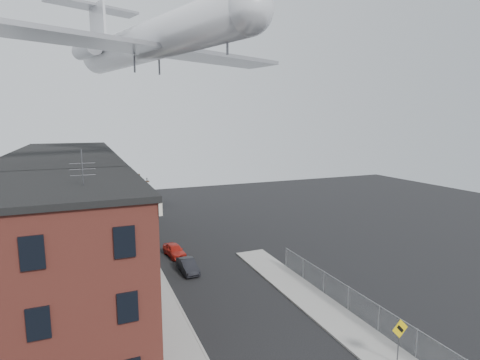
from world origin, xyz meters
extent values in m
cube|color=gray|center=(-5.50, 24.00, 0.06)|extent=(3.00, 62.00, 0.12)
cube|color=gray|center=(5.50, 6.00, 0.06)|extent=(3.00, 26.00, 0.12)
cube|color=gray|center=(-4.05, 24.00, 0.07)|extent=(0.15, 62.00, 0.14)
cube|color=gray|center=(4.05, 6.00, 0.07)|extent=(0.15, 26.00, 0.14)
cube|color=#3D1613|center=(-12.00, 7.00, 5.00)|extent=(10.00, 12.00, 10.00)
cube|color=black|center=(-12.00, 7.00, 10.15)|extent=(10.30, 12.30, 0.30)
cube|color=beige|center=(-6.92, 7.00, 9.70)|extent=(0.16, 12.20, 0.60)
cylinder|color=#515156|center=(-10.00, 5.00, 11.15)|extent=(0.04, 0.04, 2.00)
cube|color=slate|center=(-12.00, 16.50, 5.00)|extent=(10.00, 7.00, 10.00)
cube|color=black|center=(-12.00, 16.50, 10.15)|extent=(10.25, 7.00, 0.30)
cube|color=gray|center=(-6.10, 16.50, 0.55)|extent=(1.80, 6.40, 0.25)
cube|color=beige|center=(-6.10, 16.50, 2.75)|extent=(1.90, 6.50, 0.15)
cube|color=#6B6255|center=(-12.00, 23.50, 5.00)|extent=(10.00, 7.00, 10.00)
cube|color=black|center=(-12.00, 23.50, 10.15)|extent=(10.25, 7.00, 0.30)
cube|color=gray|center=(-6.10, 23.50, 0.55)|extent=(1.80, 6.40, 0.25)
cube|color=beige|center=(-6.10, 23.50, 2.75)|extent=(1.90, 6.50, 0.15)
cube|color=slate|center=(-12.00, 30.50, 5.00)|extent=(10.00, 7.00, 10.00)
cube|color=black|center=(-12.00, 30.50, 10.15)|extent=(10.25, 7.00, 0.30)
cube|color=gray|center=(-6.10, 30.50, 0.55)|extent=(1.80, 6.40, 0.25)
cube|color=beige|center=(-6.10, 30.50, 2.75)|extent=(1.90, 6.50, 0.15)
cube|color=#6B6255|center=(-12.00, 37.50, 5.00)|extent=(10.00, 7.00, 10.00)
cube|color=black|center=(-12.00, 37.50, 10.15)|extent=(10.25, 7.00, 0.30)
cube|color=gray|center=(-6.10, 37.50, 0.55)|extent=(1.80, 6.40, 0.25)
cube|color=beige|center=(-6.10, 37.50, 2.75)|extent=(1.90, 6.50, 0.15)
cube|color=slate|center=(-12.00, 44.50, 5.00)|extent=(10.00, 7.00, 10.00)
cube|color=black|center=(-12.00, 44.50, 10.15)|extent=(10.25, 7.00, 0.30)
cube|color=gray|center=(-6.10, 44.50, 0.55)|extent=(1.80, 6.40, 0.25)
cube|color=beige|center=(-6.10, 44.50, 2.75)|extent=(1.90, 6.50, 0.15)
cylinder|color=gray|center=(7.00, -1.00, 0.95)|extent=(0.06, 0.06, 1.90)
cylinder|color=gray|center=(7.00, 2.00, 0.95)|extent=(0.06, 0.06, 1.90)
cylinder|color=gray|center=(7.00, 5.00, 0.95)|extent=(0.06, 0.06, 1.90)
cylinder|color=gray|center=(7.00, 8.00, 0.95)|extent=(0.06, 0.06, 1.90)
cylinder|color=gray|center=(7.00, 11.00, 0.95)|extent=(0.06, 0.06, 1.90)
cylinder|color=gray|center=(7.00, 14.00, 0.95)|extent=(0.06, 0.06, 1.90)
cube|color=gray|center=(7.00, 5.00, 1.85)|extent=(0.04, 18.00, 0.04)
cube|color=gray|center=(7.00, 5.00, 0.95)|extent=(0.02, 18.00, 1.80)
cylinder|color=#515156|center=(5.60, -1.00, 1.30)|extent=(0.07, 0.07, 2.60)
cube|color=#E2BC0B|center=(5.60, -1.04, 2.25)|extent=(1.10, 0.03, 1.10)
cube|color=black|center=(5.60, -1.06, 2.25)|extent=(0.52, 0.02, 0.52)
cylinder|color=black|center=(-5.60, 18.00, 4.50)|extent=(0.26, 0.26, 9.00)
cube|color=black|center=(-5.60, 18.00, 8.30)|extent=(1.80, 0.12, 0.12)
cylinder|color=black|center=(-6.30, 18.00, 8.50)|extent=(0.08, 0.08, 0.25)
cylinder|color=black|center=(-4.90, 18.00, 8.50)|extent=(0.08, 0.08, 0.25)
cylinder|color=black|center=(-5.40, 28.00, 1.20)|extent=(0.24, 0.24, 2.40)
sphere|color=#154612|center=(-5.40, 28.00, 3.60)|extent=(3.20, 3.20, 3.20)
sphere|color=#154612|center=(-4.90, 27.70, 3.04)|extent=(2.24, 2.24, 2.24)
imported|color=#B12016|center=(-2.00, 20.88, 0.63)|extent=(1.99, 3.89, 1.27)
imported|color=black|center=(-1.80, 16.38, 0.60)|extent=(1.39, 3.67, 1.20)
imported|color=gray|center=(-2.16, 35.52, 0.62)|extent=(1.98, 4.36, 1.24)
cylinder|color=silver|center=(-3.49, 21.14, 20.87)|extent=(11.77, 25.70, 3.47)
sphere|color=silver|center=(0.76, 8.85, 20.87)|extent=(3.47, 3.47, 3.47)
cone|color=silver|center=(-7.74, 33.42, 20.87)|extent=(4.34, 4.20, 3.47)
cube|color=#939399|center=(-2.95, 19.60, 19.79)|extent=(26.05, 12.80, 0.38)
cylinder|color=#939399|center=(-8.95, 28.99, 21.09)|extent=(3.05, 4.66, 1.73)
cylinder|color=#939399|center=(-4.04, 30.69, 21.09)|extent=(3.05, 4.66, 1.73)
cube|color=silver|center=(-7.56, 32.91, 23.90)|extent=(1.60, 3.98, 6.07)
cube|color=#939399|center=(-7.91, 33.93, 26.72)|extent=(10.64, 6.03, 0.27)
cylinder|color=#515156|center=(0.06, 10.90, 18.92)|extent=(0.17, 0.17, 1.30)
camera|label=1|loc=(-9.88, -15.22, 13.50)|focal=28.00mm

